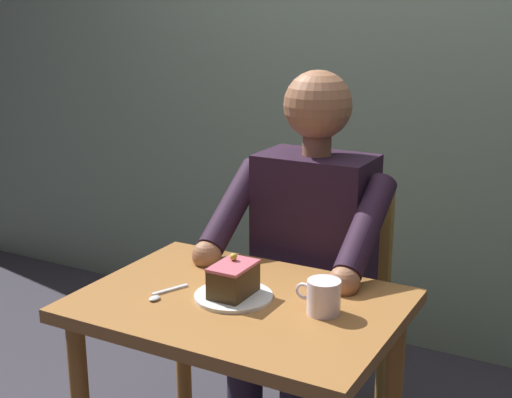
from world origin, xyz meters
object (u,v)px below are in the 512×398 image
Objects in this scene: coffee_cup at (323,296)px; chair at (324,299)px; dining_table at (240,338)px; dessert_spoon at (162,294)px; seated_person at (305,267)px; cake_slice at (234,279)px.

chair is at bearing -67.73° from coffee_cup.
dessert_spoon is at bearing 22.23° from dining_table.
chair is at bearing -106.48° from dessert_spoon.
coffee_cup is at bearing 112.27° from chair.
coffee_cup reaches higher than dessert_spoon.
dessert_spoon is at bearing 68.32° from seated_person.
dessert_spoon is (0.19, 0.08, 0.12)m from dining_table.
dining_table is at bearing -157.77° from dessert_spoon.
dining_table is 5.94× the size of dessert_spoon.
coffee_cup is (-0.23, 0.55, 0.27)m from chair.
dining_table is at bearing 6.73° from coffee_cup.
cake_slice reaches higher than dining_table.
seated_person reaches higher than dining_table.
coffee_cup reaches higher than dining_table.
dining_table is 6.24× the size of cake_slice.
seated_person reaches higher than cake_slice.
coffee_cup is at bearing -165.83° from dessert_spoon.
dining_table is at bearing 90.00° from chair.
chair is 6.31× the size of dessert_spoon.
cake_slice is 1.11× the size of coffee_cup.
chair is 6.63× the size of cake_slice.
dining_table is 0.17m from cake_slice.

